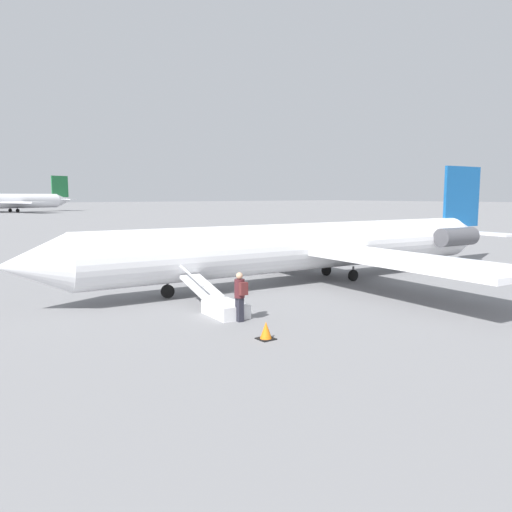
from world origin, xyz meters
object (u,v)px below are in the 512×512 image
(passenger, at_px, (240,293))
(airplane_main, at_px, (319,245))
(airplane_far_right, at_px, (5,201))
(boarding_stairs, at_px, (220,304))

(passenger, bearing_deg, airplane_main, -56.34)
(airplane_far_right, xyz_separation_m, boarding_stairs, (13.77, 125.38, -2.56))
(boarding_stairs, bearing_deg, airplane_main, -64.33)
(airplane_main, height_order, passenger, airplane_main)
(boarding_stairs, height_order, passenger, passenger)
(airplane_main, distance_m, boarding_stairs, 8.71)
(passenger, bearing_deg, airplane_far_right, -2.27)
(passenger, bearing_deg, boarding_stairs, 1.65)
(airplane_main, relative_size, boarding_stairs, 7.03)
(airplane_main, bearing_deg, boarding_stairs, 25.67)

